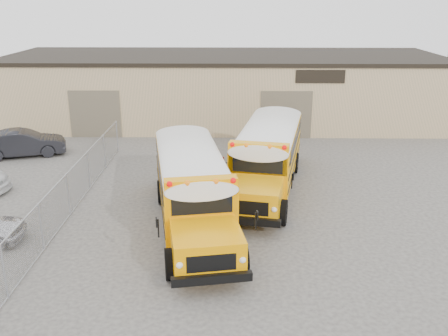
{
  "coord_description": "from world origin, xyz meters",
  "views": [
    {
      "loc": [
        0.65,
        -15.66,
        8.51
      ],
      "look_at": [
        0.3,
        4.41,
        1.6
      ],
      "focal_mm": 40.0,
      "sensor_mm": 36.0,
      "label": 1
    }
  ],
  "objects_px": {
    "school_bus_left": "(180,140)",
    "tarp_bundle": "(204,222)",
    "school_bus_right": "(281,120)",
    "car_dark": "(23,143)"
  },
  "relations": [
    {
      "from": "school_bus_left",
      "to": "tarp_bundle",
      "type": "bearing_deg",
      "value": -78.28
    },
    {
      "from": "school_bus_left",
      "to": "tarp_bundle",
      "type": "xyz_separation_m",
      "value": [
        1.62,
        -7.82,
        -0.88
      ]
    },
    {
      "from": "school_bus_right",
      "to": "car_dark",
      "type": "relative_size",
      "value": 2.3
    },
    {
      "from": "tarp_bundle",
      "to": "car_dark",
      "type": "distance_m",
      "value": 14.86
    },
    {
      "from": "tarp_bundle",
      "to": "school_bus_right",
      "type": "bearing_deg",
      "value": 72.31
    },
    {
      "from": "school_bus_right",
      "to": "tarp_bundle",
      "type": "height_order",
      "value": "school_bus_right"
    },
    {
      "from": "school_bus_left",
      "to": "car_dark",
      "type": "xyz_separation_m",
      "value": [
        -9.08,
        2.49,
        -0.95
      ]
    },
    {
      "from": "school_bus_left",
      "to": "school_bus_right",
      "type": "bearing_deg",
      "value": 37.34
    },
    {
      "from": "school_bus_left",
      "to": "car_dark",
      "type": "bearing_deg",
      "value": 164.7
    },
    {
      "from": "school_bus_left",
      "to": "car_dark",
      "type": "height_order",
      "value": "school_bus_left"
    }
  ]
}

